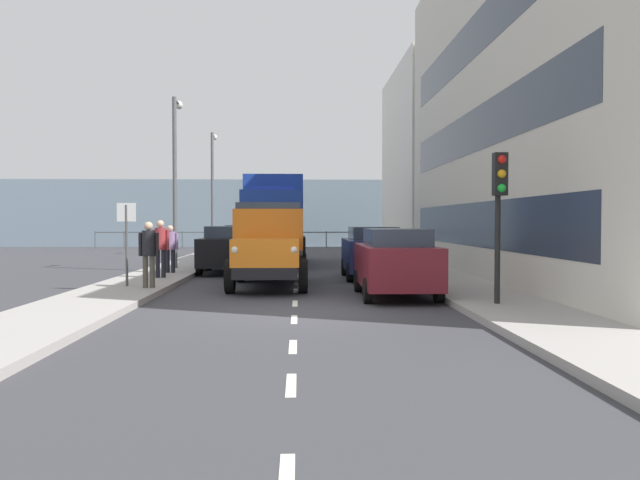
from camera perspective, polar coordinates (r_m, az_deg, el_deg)
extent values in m
plane|color=#38383D|center=(24.69, -2.05, -2.78)|extent=(80.00, 80.00, 0.00)
cube|color=#9E9993|center=(25.08, 8.47, -2.56)|extent=(2.22, 43.66, 0.15)
cube|color=#9E9993|center=(25.12, -12.56, -2.57)|extent=(2.22, 43.66, 0.15)
cube|color=silver|center=(5.15, -2.92, -20.10)|extent=(0.12, 1.10, 0.01)
cube|color=silver|center=(7.85, -2.52, -12.43)|extent=(0.12, 1.10, 0.01)
cube|color=silver|center=(10.11, -2.36, -9.22)|extent=(0.12, 1.10, 0.01)
cube|color=silver|center=(12.83, -2.25, -6.90)|extent=(0.12, 1.10, 0.01)
cube|color=silver|center=(15.28, -2.18, -5.52)|extent=(0.12, 1.10, 0.01)
cube|color=silver|center=(18.02, -2.13, -4.42)|extent=(0.12, 1.10, 0.01)
cube|color=silver|center=(20.31, -2.10, -3.73)|extent=(0.12, 1.10, 0.01)
cube|color=silver|center=(22.93, -2.07, -3.12)|extent=(0.12, 1.10, 0.01)
cube|color=silver|center=(25.69, -2.04, -2.60)|extent=(0.12, 1.10, 0.01)
cube|color=silver|center=(28.00, -2.03, -2.25)|extent=(0.12, 1.10, 0.01)
cube|color=silver|center=(30.53, -2.01, -1.92)|extent=(0.12, 1.10, 0.01)
cube|color=silver|center=(32.89, -2.00, -1.67)|extent=(0.12, 1.10, 0.01)
cube|color=silver|center=(35.11, -1.99, -1.46)|extent=(0.12, 1.10, 0.01)
cube|color=silver|center=(37.62, -1.98, -1.25)|extent=(0.12, 1.10, 0.01)
cube|color=silver|center=(40.03, -1.97, -1.07)|extent=(0.12, 1.10, 0.01)
cube|color=silver|center=(42.76, -1.96, -0.90)|extent=(0.12, 1.10, 0.01)
cube|color=beige|center=(23.28, 21.69, 11.73)|extent=(7.02, 21.31, 12.06)
cube|color=#2D3847|center=(21.77, 13.14, 1.32)|extent=(0.08, 18.11, 1.40)
cube|color=#2D3847|center=(21.96, 13.19, 9.17)|extent=(0.08, 18.11, 1.40)
cube|color=#2D3847|center=(22.55, 13.24, 16.75)|extent=(0.08, 18.11, 1.40)
cube|color=silver|center=(39.44, 11.59, 6.65)|extent=(7.02, 11.80, 10.73)
cube|color=gray|center=(49.44, -1.95, 2.34)|extent=(80.00, 0.80, 5.00)
cylinder|color=#4C5156|center=(47.92, 15.03, 0.04)|extent=(0.08, 0.08, 1.20)
cylinder|color=#4C5156|center=(47.38, 12.72, 0.03)|extent=(0.08, 0.08, 1.20)
cylinder|color=#4C5156|center=(46.92, 10.35, 0.03)|extent=(0.08, 0.08, 1.20)
cylinder|color=#4C5156|center=(46.53, 7.95, 0.03)|extent=(0.08, 0.08, 1.20)
cylinder|color=#4C5156|center=(46.24, 5.50, 0.03)|extent=(0.08, 0.08, 1.20)
cylinder|color=#4C5156|center=(46.02, 3.03, 0.03)|extent=(0.08, 0.08, 1.20)
cylinder|color=#4C5156|center=(45.90, 0.54, 0.02)|extent=(0.08, 0.08, 1.20)
cylinder|color=#4C5156|center=(45.86, -1.95, 0.02)|extent=(0.08, 0.08, 1.20)
cylinder|color=#4C5156|center=(45.91, -4.45, 0.02)|extent=(0.08, 0.08, 1.20)
cylinder|color=#4C5156|center=(46.04, -6.94, 0.02)|extent=(0.08, 0.08, 1.20)
cylinder|color=#4C5156|center=(46.26, -9.41, 0.01)|extent=(0.08, 0.08, 1.20)
cylinder|color=#4C5156|center=(46.57, -11.85, 0.01)|extent=(0.08, 0.08, 1.20)
cylinder|color=#4C5156|center=(46.96, -14.25, 0.01)|extent=(0.08, 0.08, 1.20)
cylinder|color=#4C5156|center=(47.43, -16.61, 0.01)|extent=(0.08, 0.08, 1.20)
cylinder|color=#4C5156|center=(47.97, -18.92, 0.00)|extent=(0.08, 0.08, 1.20)
cube|color=#4C5156|center=(45.85, -1.95, 0.67)|extent=(28.00, 0.08, 0.08)
cube|color=black|center=(19.11, -4.40, -2.28)|extent=(1.64, 5.60, 0.30)
cube|color=orange|center=(17.24, -4.68, -1.05)|extent=(1.72, 1.90, 0.70)
cube|color=silver|center=(16.35, -4.84, -1.30)|extent=(1.16, 0.08, 0.56)
sphere|color=white|center=(16.32, -2.26, -0.84)|extent=(0.20, 0.20, 0.20)
sphere|color=white|center=(16.40, -7.40, -0.84)|extent=(0.20, 0.20, 0.20)
cube|color=orange|center=(18.73, -4.46, 0.93)|extent=(1.93, 1.34, 1.15)
cube|color=#2D3847|center=(18.73, -4.46, 2.38)|extent=(1.78, 1.23, 0.56)
cube|color=#2D2319|center=(20.44, -4.24, -1.38)|extent=(2.10, 2.80, 0.16)
cube|color=black|center=(20.41, -1.41, -0.48)|extent=(0.08, 2.80, 0.56)
cube|color=black|center=(20.49, -7.06, -0.48)|extent=(0.08, 2.80, 0.56)
cylinder|color=black|center=(17.43, -1.47, -3.15)|extent=(0.24, 0.90, 0.90)
cylinder|color=black|center=(17.53, -7.81, -3.14)|extent=(0.24, 0.90, 0.90)
cylinder|color=black|center=(20.64, -1.53, -2.40)|extent=(0.24, 0.90, 0.90)
cylinder|color=black|center=(20.72, -6.88, -2.40)|extent=(0.24, 0.90, 0.90)
cube|color=#193899|center=(26.31, -4.19, 1.46)|extent=(2.40, 2.21, 2.60)
cube|color=#2D3847|center=(26.32, -4.19, 2.70)|extent=(2.20, 2.04, 0.80)
cube|color=#1933B2|center=(26.35, -4.19, 4.50)|extent=(1.75, 0.20, 0.16)
cube|color=#193899|center=(30.31, -3.88, 2.52)|extent=(2.50, 5.95, 3.00)
cube|color=black|center=(29.40, -3.94, -0.71)|extent=(2.00, 8.07, 0.36)
cylinder|color=black|center=(26.41, -1.68, -1.36)|extent=(0.28, 1.04, 1.04)
cylinder|color=black|center=(26.51, -6.66, -1.36)|extent=(0.28, 1.04, 1.04)
cylinder|color=black|center=(30.02, -1.70, -1.00)|extent=(0.28, 1.04, 1.04)
cylinder|color=black|center=(30.11, -6.08, -1.00)|extent=(0.28, 1.04, 1.04)
cylinder|color=black|center=(32.15, -1.71, -0.82)|extent=(0.28, 1.04, 1.04)
cylinder|color=black|center=(32.22, -5.80, -0.82)|extent=(0.28, 1.04, 1.04)
cube|color=maroon|center=(16.59, 6.57, -2.20)|extent=(1.75, 4.02, 1.00)
cube|color=#2D3847|center=(16.36, 6.68, 0.24)|extent=(1.44, 2.21, 0.42)
cylinder|color=black|center=(17.76, 3.31, -3.55)|extent=(0.18, 0.60, 0.60)
cylinder|color=black|center=(17.99, 8.61, -3.50)|extent=(0.18, 0.60, 0.60)
cylinder|color=black|center=(15.30, 4.15, -4.40)|extent=(0.18, 0.60, 0.60)
cylinder|color=black|center=(15.56, 10.28, -4.32)|extent=(0.18, 0.60, 0.60)
cube|color=navy|center=(21.86, 4.53, -1.26)|extent=(1.77, 3.97, 1.00)
cube|color=#2D3847|center=(21.63, 4.59, 0.59)|extent=(1.45, 2.19, 0.42)
cylinder|color=black|center=(23.04, 2.10, -2.35)|extent=(0.18, 0.60, 0.60)
cylinder|color=black|center=(23.21, 6.25, -2.33)|extent=(0.18, 0.60, 0.60)
cylinder|color=black|center=(20.59, 2.57, -2.83)|extent=(0.18, 0.60, 0.60)
cylinder|color=black|center=(20.78, 7.21, -2.80)|extent=(0.18, 0.60, 0.60)
cube|color=black|center=(24.38, -7.98, -0.97)|extent=(1.82, 4.15, 1.00)
cube|color=#2D3847|center=(24.56, -7.94, 0.71)|extent=(1.50, 2.28, 0.42)
cylinder|color=black|center=(23.05, -6.17, -2.36)|extent=(0.18, 0.60, 0.60)
cylinder|color=black|center=(23.25, -10.44, -2.34)|extent=(0.18, 0.60, 0.60)
cylinder|color=black|center=(25.61, -5.74, -1.96)|extent=(0.18, 0.60, 0.60)
cylinder|color=black|center=(25.79, -9.58, -1.95)|extent=(0.18, 0.60, 0.60)
cube|color=#B7BABF|center=(30.93, -6.67, -0.41)|extent=(1.78, 4.58, 1.00)
cube|color=#2D3847|center=(31.12, -6.65, 0.91)|extent=(1.46, 2.52, 0.42)
cylinder|color=black|center=(29.48, -5.27, -1.48)|extent=(0.18, 0.60, 0.60)
cylinder|color=black|center=(29.63, -8.53, -1.48)|extent=(0.18, 0.60, 0.60)
cylinder|color=black|center=(32.31, -4.96, -1.21)|extent=(0.18, 0.60, 0.60)
cylinder|color=black|center=(32.45, -7.95, -1.20)|extent=(0.18, 0.60, 0.60)
cylinder|color=#4C473D|center=(17.88, -14.35, -2.69)|extent=(0.14, 0.14, 0.85)
cylinder|color=#4C473D|center=(17.92, -14.91, -2.68)|extent=(0.14, 0.14, 0.85)
cylinder|color=black|center=(17.86, -14.65, -0.26)|extent=(0.34, 0.34, 0.67)
cylinder|color=black|center=(17.81, -13.96, -0.37)|extent=(0.09, 0.09, 0.62)
cylinder|color=black|center=(17.91, -15.33, -0.37)|extent=(0.09, 0.09, 0.62)
sphere|color=tan|center=(17.85, -14.66, 1.18)|extent=(0.23, 0.23, 0.23)
cylinder|color=black|center=(21.01, -13.42, -2.01)|extent=(0.14, 0.14, 0.87)
cylinder|color=black|center=(21.05, -13.90, -2.01)|extent=(0.14, 0.14, 0.87)
cylinder|color=maroon|center=(21.00, -13.68, 0.10)|extent=(0.34, 0.34, 0.69)
cylinder|color=maroon|center=(20.95, -13.09, 0.01)|extent=(0.09, 0.09, 0.63)
cylinder|color=maroon|center=(21.04, -14.26, 0.01)|extent=(0.09, 0.09, 0.63)
sphere|color=tan|center=(20.99, -13.69, 1.36)|extent=(0.23, 0.23, 0.23)
cylinder|color=black|center=(22.97, -12.63, -1.80)|extent=(0.14, 0.14, 0.78)
cylinder|color=black|center=(23.01, -13.07, -1.80)|extent=(0.14, 0.14, 0.78)
cylinder|color=gray|center=(22.96, -12.86, -0.05)|extent=(0.34, 0.34, 0.62)
cylinder|color=gray|center=(22.92, -12.32, -0.13)|extent=(0.09, 0.09, 0.57)
cylinder|color=gray|center=(23.00, -13.40, -0.13)|extent=(0.09, 0.09, 0.57)
sphere|color=tan|center=(22.95, -12.87, 0.98)|extent=(0.21, 0.21, 0.21)
cylinder|color=black|center=(14.51, 15.15, 0.96)|extent=(0.12, 0.12, 3.20)
cube|color=black|center=(14.40, 15.35, 5.53)|extent=(0.28, 0.24, 0.90)
sphere|color=red|center=(14.31, 15.50, 6.76)|extent=(0.18, 0.18, 0.18)
sphere|color=orange|center=(14.29, 15.49, 5.56)|extent=(0.18, 0.18, 0.18)
sphere|color=green|center=(14.27, 15.48, 4.36)|extent=(0.18, 0.18, 0.18)
cylinder|color=#59595B|center=(25.34, -12.49, 4.89)|extent=(0.16, 0.16, 6.41)
cylinder|color=#59595B|center=(26.14, -12.34, 11.64)|extent=(0.10, 0.90, 0.10)
sphere|color=silver|center=(26.57, -12.16, 11.37)|extent=(0.32, 0.32, 0.32)
cylinder|color=#59595B|center=(36.30, -9.32, 4.05)|extent=(0.16, 0.16, 6.57)
cylinder|color=#59595B|center=(37.01, -9.25, 8.95)|extent=(0.10, 0.90, 0.10)
sphere|color=silver|center=(37.45, -9.16, 8.79)|extent=(0.32, 0.32, 0.32)
cylinder|color=#4C4C4C|center=(18.53, -16.42, -0.46)|extent=(0.07, 0.07, 2.20)
cube|color=silver|center=(18.52, -16.45, 2.33)|extent=(0.50, 0.04, 0.50)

